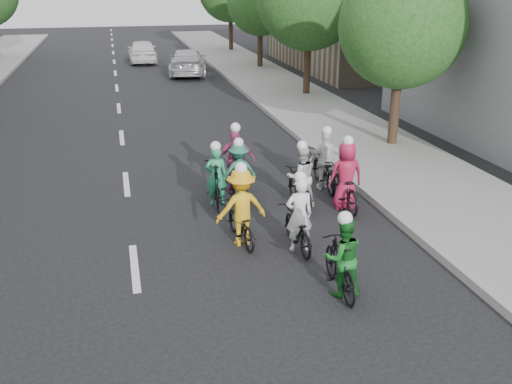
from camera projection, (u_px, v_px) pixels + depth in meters
name	position (u px, v px, depth m)	size (l,w,h in m)	color
ground	(135.00, 268.00, 11.22)	(120.00, 120.00, 0.00)	black
sidewalk_right	(333.00, 123.00, 22.07)	(4.00, 80.00, 0.15)	gray
curb_right	(284.00, 125.00, 21.63)	(0.18, 80.00, 0.18)	#999993
bldg_se	(375.00, 0.00, 35.19)	(10.00, 14.00, 8.00)	gray
tree_r_0	(402.00, 25.00, 17.79)	(4.00, 4.00, 5.97)	black
tree_r_2	(260.00, 2.00, 34.13)	(4.00, 4.00, 5.97)	black
cyclist_0	(298.00, 224.00, 11.84)	(0.58, 1.64, 1.74)	black
cyclist_1	(341.00, 262.00, 10.14)	(0.75, 1.72, 1.62)	black
cyclist_2	(241.00, 214.00, 12.04)	(1.15, 1.68, 1.83)	black
cyclist_3	(236.00, 166.00, 14.98)	(1.06, 1.94, 1.89)	black
cyclist_4	(345.00, 182.00, 13.98)	(0.86, 1.99, 1.85)	black
cyclist_5	(216.00, 181.00, 14.21)	(0.73, 1.87, 1.64)	black
cyclist_6	(300.00, 183.00, 14.10)	(0.76, 1.72, 1.69)	black
cyclist_7	(238.00, 174.00, 14.62)	(0.98, 1.60, 1.60)	black
cyclist_8	(324.00, 167.00, 15.28)	(0.95, 1.95, 1.73)	black
follow_car_lead	(188.00, 62.00, 33.04)	(2.07, 5.09, 1.48)	silver
follow_car_trail	(142.00, 51.00, 37.80)	(1.79, 4.45, 1.52)	white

